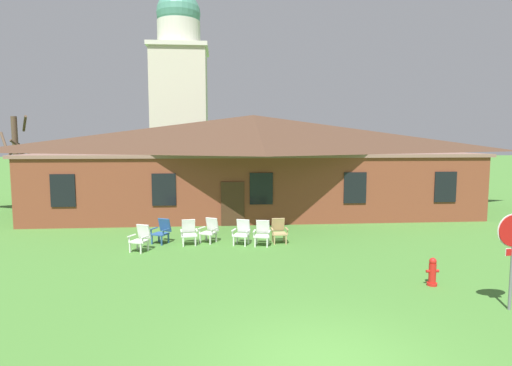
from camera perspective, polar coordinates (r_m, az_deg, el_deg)
name	(u,v)px	position (r m, az deg, el deg)	size (l,w,h in m)	color
ground_plane	(327,366)	(8.32, 9.65, -23.30)	(200.00, 200.00, 0.00)	#477F33
brick_building	(253,161)	(24.72, -0.38, 2.96)	(23.57, 10.40, 5.50)	brown
dome_tower	(180,94)	(39.41, -10.28, 11.82)	(5.18, 5.18, 18.06)	beige
lawn_chair_by_porch	(141,238)	(16.01, -15.36, -7.15)	(0.80, 0.84, 0.96)	silver
lawn_chair_near_door	(162,230)	(17.03, -12.65, -6.31)	(0.82, 0.86, 0.96)	#2D5693
lawn_chair_left_end	(189,232)	(16.62, -9.11, -6.54)	(0.69, 0.73, 0.96)	silver
lawn_chair_middle	(210,230)	(16.87, -6.29, -6.32)	(0.83, 0.86, 0.96)	silver
lawn_chair_right_end	(242,232)	(16.44, -1.91, -6.61)	(0.77, 0.82, 0.96)	white
lawn_chair_far_side	(262,232)	(16.28, 0.86, -6.73)	(0.73, 0.77, 0.96)	silver
lawn_chair_under_eave	(279,230)	(16.71, 3.10, -6.40)	(0.66, 0.68, 0.96)	tan
bare_tree_beside_building	(16,156)	(31.24, -29.77, 3.17)	(2.20, 2.11, 5.63)	brown
fire_hydrant	(432,272)	(12.91, 22.82, -11.11)	(0.36, 0.28, 0.79)	red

